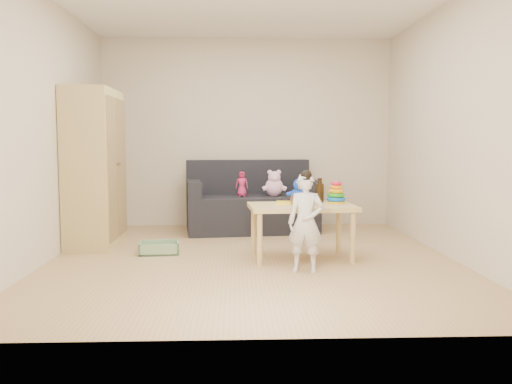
{
  "coord_description": "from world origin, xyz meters",
  "views": [
    {
      "loc": [
        -0.17,
        -5.36,
        1.16
      ],
      "look_at": [
        0.05,
        0.25,
        0.65
      ],
      "focal_mm": 38.0,
      "sensor_mm": 36.0,
      "label": 1
    }
  ],
  "objects_px": {
    "sofa": "(252,214)",
    "play_table": "(301,232)",
    "toddler": "(306,224)",
    "wardrobe": "(95,168)"
  },
  "relations": [
    {
      "from": "toddler",
      "to": "sofa",
      "type": "bearing_deg",
      "value": 114.4
    },
    {
      "from": "toddler",
      "to": "wardrobe",
      "type": "bearing_deg",
      "value": 162.37
    },
    {
      "from": "wardrobe",
      "to": "sofa",
      "type": "height_order",
      "value": "wardrobe"
    },
    {
      "from": "sofa",
      "to": "play_table",
      "type": "distance_m",
      "value": 1.76
    },
    {
      "from": "sofa",
      "to": "wardrobe",
      "type": "bearing_deg",
      "value": -160.13
    },
    {
      "from": "wardrobe",
      "to": "play_table",
      "type": "height_order",
      "value": "wardrobe"
    },
    {
      "from": "sofa",
      "to": "play_table",
      "type": "xyz_separation_m",
      "value": [
        0.45,
        -1.7,
        0.04
      ]
    },
    {
      "from": "sofa",
      "to": "toddler",
      "type": "xyz_separation_m",
      "value": [
        0.42,
        -2.25,
        0.2
      ]
    },
    {
      "from": "play_table",
      "to": "toddler",
      "type": "relative_size",
      "value": 1.19
    },
    {
      "from": "wardrobe",
      "to": "sofa",
      "type": "bearing_deg",
      "value": 26.44
    }
  ]
}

